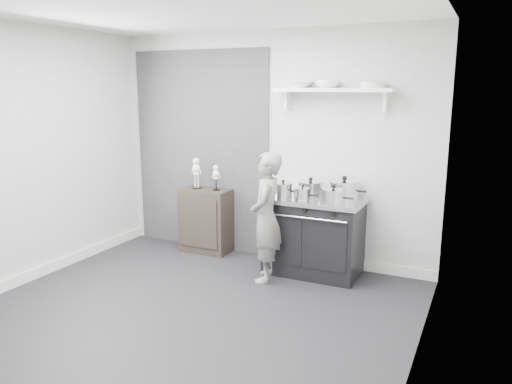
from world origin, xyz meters
TOP-DOWN VIEW (x-y plane):
  - ground at (0.00, 0.00)m, footprint 4.00×4.00m
  - room_shell at (-0.09, 0.15)m, footprint 4.02×3.62m
  - wall_shelf at (0.80, 1.68)m, footprint 1.30×0.26m
  - stove at (0.69, 1.48)m, footprint 1.08×0.68m
  - side_cabinet at (-0.78, 1.61)m, footprint 0.62×0.36m
  - child at (0.30, 1.06)m, footprint 0.44×0.57m
  - pot_front_left at (0.37, 1.36)m, footprint 0.29×0.20m
  - pot_back_left at (0.61, 1.58)m, footprint 0.37×0.28m
  - pot_back_right at (0.99, 1.60)m, footprint 0.41×0.32m
  - pot_front_right at (0.96, 1.28)m, footprint 0.34×0.25m
  - pot_front_center at (0.62, 1.30)m, footprint 0.27×0.18m
  - skeleton_full at (-0.91, 1.61)m, footprint 0.13×0.08m
  - skeleton_torso at (-0.63, 1.61)m, footprint 0.10×0.07m
  - bowl_large at (0.41, 1.67)m, footprint 0.29×0.29m
  - bowl_small at (0.74, 1.67)m, footprint 0.25×0.25m
  - plate_stack at (1.23, 1.67)m, footprint 0.26×0.26m

SIDE VIEW (x-z plane):
  - ground at x=0.00m, z-range 0.00..0.00m
  - side_cabinet at x=-0.78m, z-range 0.00..0.80m
  - stove at x=0.69m, z-range 0.00..0.87m
  - child at x=0.30m, z-range 0.00..1.39m
  - pot_front_center at x=0.62m, z-range 0.85..1.01m
  - pot_back_left at x=0.61m, z-range 0.85..1.05m
  - pot_front_right at x=0.96m, z-range 0.85..1.04m
  - pot_front_left at x=0.37m, z-range 0.85..1.04m
  - pot_back_right at x=0.99m, z-range 0.84..1.09m
  - skeleton_torso at x=-0.63m, z-range 0.80..1.16m
  - skeleton_full at x=-0.91m, z-range 0.80..1.25m
  - room_shell at x=-0.09m, z-range 0.28..2.99m
  - wall_shelf at x=0.80m, z-range 1.89..2.13m
  - plate_stack at x=1.23m, z-range 2.04..2.10m
  - bowl_large at x=0.41m, z-range 2.04..2.11m
  - bowl_small at x=0.74m, z-range 2.04..2.12m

